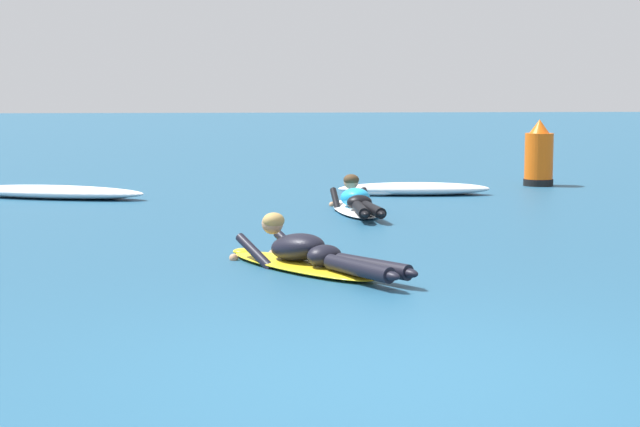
% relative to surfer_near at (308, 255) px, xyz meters
% --- Properties ---
extents(ground_plane, '(120.00, 120.00, 0.00)m').
position_rel_surfer_near_xyz_m(ground_plane, '(0.17, 6.41, -0.14)').
color(ground_plane, navy).
extents(surfer_near, '(1.70, 2.32, 0.54)m').
position_rel_surfer_near_xyz_m(surfer_near, '(0.00, 0.00, 0.00)').
color(surfer_near, yellow).
rests_on(surfer_near, ground).
extents(surfer_far, '(0.60, 2.50, 0.54)m').
position_rel_surfer_near_xyz_m(surfer_far, '(1.05, 4.39, -0.00)').
color(surfer_far, white).
rests_on(surfer_far, ground).
extents(whitewater_mid_left, '(2.47, 0.81, 0.20)m').
position_rel_surfer_near_xyz_m(whitewater_mid_left, '(2.28, 6.70, -0.05)').
color(whitewater_mid_left, white).
rests_on(whitewater_mid_left, ground).
extents(whitewater_mid_right, '(3.10, 1.70, 0.20)m').
position_rel_surfer_near_xyz_m(whitewater_mid_right, '(-3.38, 6.77, -0.05)').
color(whitewater_mid_right, white).
rests_on(whitewater_mid_right, ground).
extents(channel_marker_buoy, '(0.52, 0.52, 1.16)m').
position_rel_surfer_near_xyz_m(channel_marker_buoy, '(4.74, 8.08, 0.33)').
color(channel_marker_buoy, '#EA5B0F').
rests_on(channel_marker_buoy, ground).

